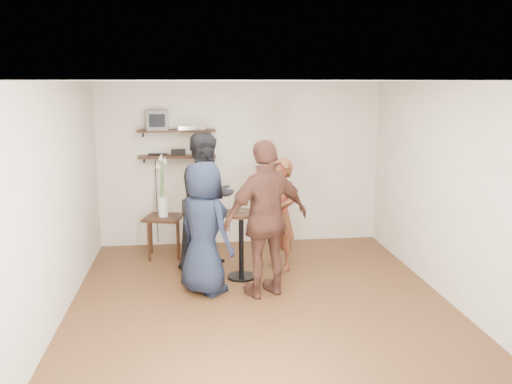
# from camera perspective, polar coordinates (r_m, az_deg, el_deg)

# --- Properties ---
(room) EXTENTS (4.58, 5.08, 2.68)m
(room) POSITION_cam_1_polar(r_m,az_deg,el_deg) (6.25, 0.46, -0.38)
(room) COLOR #452916
(room) RESTS_ON ground
(shelf_upper) EXTENTS (1.20, 0.25, 0.04)m
(shelf_upper) POSITION_cam_1_polar(r_m,az_deg,el_deg) (8.48, -8.36, 6.39)
(shelf_upper) COLOR black
(shelf_upper) RESTS_ON room
(shelf_lower) EXTENTS (1.20, 0.25, 0.04)m
(shelf_lower) POSITION_cam_1_polar(r_m,az_deg,el_deg) (8.52, -8.28, 3.72)
(shelf_lower) COLOR black
(shelf_lower) RESTS_ON room
(crt_monitor) EXTENTS (0.32, 0.30, 0.30)m
(crt_monitor) POSITION_cam_1_polar(r_m,az_deg,el_deg) (8.48, -10.32, 7.47)
(crt_monitor) COLOR #59595B
(crt_monitor) RESTS_ON shelf_upper
(dvd_deck) EXTENTS (0.40, 0.24, 0.06)m
(dvd_deck) POSITION_cam_1_polar(r_m,az_deg,el_deg) (8.47, -6.82, 6.75)
(dvd_deck) COLOR silver
(dvd_deck) RESTS_ON shelf_upper
(radio) EXTENTS (0.22, 0.10, 0.10)m
(radio) POSITION_cam_1_polar(r_m,az_deg,el_deg) (8.52, -8.18, 4.17)
(radio) COLOR black
(radio) RESTS_ON shelf_lower
(power_strip) EXTENTS (0.30, 0.05, 0.03)m
(power_strip) POSITION_cam_1_polar(r_m,az_deg,el_deg) (8.58, -10.30, 3.92)
(power_strip) COLOR black
(power_strip) RESTS_ON shelf_lower
(side_table) EXTENTS (0.64, 0.64, 0.62)m
(side_table) POSITION_cam_1_polar(r_m,az_deg,el_deg) (8.22, -9.69, -3.24)
(side_table) COLOR black
(side_table) RESTS_ON room
(vase_lilies) EXTENTS (0.19, 0.20, 0.97)m
(vase_lilies) POSITION_cam_1_polar(r_m,az_deg,el_deg) (8.13, -9.80, -0.45)
(vase_lilies) COLOR white
(vase_lilies) RESTS_ON side_table
(drinks_table) EXTENTS (0.50, 0.50, 0.91)m
(drinks_table) POSITION_cam_1_polar(r_m,az_deg,el_deg) (7.21, -1.57, -4.64)
(drinks_table) COLOR black
(drinks_table) RESTS_ON room
(wine_glass_fl) EXTENTS (0.07, 0.07, 0.20)m
(wine_glass_fl) POSITION_cam_1_polar(r_m,az_deg,el_deg) (7.07, -2.01, -1.10)
(wine_glass_fl) COLOR silver
(wine_glass_fl) RESTS_ON drinks_table
(wine_glass_fr) EXTENTS (0.07, 0.07, 0.21)m
(wine_glass_fr) POSITION_cam_1_polar(r_m,az_deg,el_deg) (7.07, -1.10, -1.09)
(wine_glass_fr) COLOR silver
(wine_glass_fr) RESTS_ON drinks_table
(wine_glass_bl) EXTENTS (0.07, 0.07, 0.21)m
(wine_glass_bl) POSITION_cam_1_polar(r_m,az_deg,el_deg) (7.15, -1.88, -0.89)
(wine_glass_bl) COLOR silver
(wine_glass_bl) RESTS_ON drinks_table
(wine_glass_br) EXTENTS (0.07, 0.07, 0.20)m
(wine_glass_br) POSITION_cam_1_polar(r_m,az_deg,el_deg) (7.12, -1.43, -1.04)
(wine_glass_br) COLOR silver
(wine_glass_br) RESTS_ON drinks_table
(person_plaid) EXTENTS (0.61, 0.68, 1.57)m
(person_plaid) POSITION_cam_1_polar(r_m,az_deg,el_deg) (7.54, 2.60, -2.35)
(person_plaid) COLOR #B3142B
(person_plaid) RESTS_ON room
(person_dark) EXTENTS (1.18, 1.16, 1.92)m
(person_dark) POSITION_cam_1_polar(r_m,az_deg,el_deg) (7.59, -5.17, -0.94)
(person_dark) COLOR black
(person_dark) RESTS_ON room
(person_navy) EXTENTS (0.93, 0.95, 1.65)m
(person_navy) POSITION_cam_1_polar(r_m,az_deg,el_deg) (6.69, -5.48, -3.81)
(person_navy) COLOR #151C30
(person_navy) RESTS_ON room
(person_brown) EXTENTS (1.22, 0.86, 1.92)m
(person_brown) POSITION_cam_1_polar(r_m,az_deg,el_deg) (6.55, 1.13, -2.87)
(person_brown) COLOR #46261E
(person_brown) RESTS_ON room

